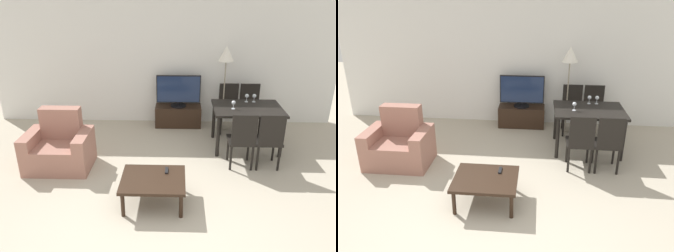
% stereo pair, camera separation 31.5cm
% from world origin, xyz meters
% --- Properties ---
extents(ground_plane, '(18.00, 18.00, 0.00)m').
position_xyz_m(ground_plane, '(0.00, 0.00, 0.00)').
color(ground_plane, '#B2A893').
extents(wall_back, '(6.90, 0.06, 2.70)m').
position_xyz_m(wall_back, '(0.00, 3.69, 1.35)').
color(wall_back, white).
rests_on(wall_back, ground_plane).
extents(armchair, '(0.98, 0.70, 0.90)m').
position_xyz_m(armchair, '(-1.52, 1.69, 0.31)').
color(armchair, '#9E6B5B').
rests_on(armchair, ground_plane).
extents(tv_stand, '(0.91, 0.39, 0.42)m').
position_xyz_m(tv_stand, '(0.31, 3.42, 0.21)').
color(tv_stand, black).
rests_on(tv_stand, ground_plane).
extents(tv, '(0.87, 0.30, 0.63)m').
position_xyz_m(tv, '(0.31, 3.42, 0.73)').
color(tv, black).
rests_on(tv, tv_stand).
extents(coffee_table, '(0.82, 0.69, 0.37)m').
position_xyz_m(coffee_table, '(0.00, 0.78, 0.32)').
color(coffee_table, black).
rests_on(coffee_table, ground_plane).
extents(dining_table, '(1.16, 0.86, 0.74)m').
position_xyz_m(dining_table, '(1.49, 2.48, 0.65)').
color(dining_table, black).
rests_on(dining_table, ground_plane).
extents(dining_chair_near, '(0.40, 0.40, 0.92)m').
position_xyz_m(dining_chair_near, '(1.28, 1.74, 0.51)').
color(dining_chair_near, black).
rests_on(dining_chair_near, ground_plane).
extents(dining_chair_far, '(0.40, 0.40, 0.92)m').
position_xyz_m(dining_chair_far, '(1.69, 3.22, 0.51)').
color(dining_chair_far, black).
rests_on(dining_chair_far, ground_plane).
extents(dining_chair_near_right, '(0.40, 0.40, 0.92)m').
position_xyz_m(dining_chair_near_right, '(1.69, 1.74, 0.51)').
color(dining_chair_near_right, black).
rests_on(dining_chair_near_right, ground_plane).
extents(dining_chair_far_left, '(0.40, 0.40, 0.92)m').
position_xyz_m(dining_chair_far_left, '(1.28, 3.22, 0.51)').
color(dining_chair_far_left, black).
rests_on(dining_chair_far_left, ground_plane).
extents(floor_lamp, '(0.29, 0.29, 1.63)m').
position_xyz_m(floor_lamp, '(1.19, 3.29, 1.39)').
color(floor_lamp, gray).
rests_on(floor_lamp, ground_plane).
extents(remote_primary, '(0.04, 0.15, 0.02)m').
position_xyz_m(remote_primary, '(0.17, 0.97, 0.38)').
color(remote_primary, black).
rests_on(remote_primary, coffee_table).
extents(wine_glass_left, '(0.07, 0.07, 0.15)m').
position_xyz_m(wine_glass_left, '(1.52, 2.76, 0.84)').
color(wine_glass_left, silver).
rests_on(wine_glass_left, dining_table).
extents(wine_glass_center, '(0.07, 0.07, 0.15)m').
position_xyz_m(wine_glass_center, '(1.23, 2.38, 0.84)').
color(wine_glass_center, silver).
rests_on(wine_glass_center, dining_table).
extents(wine_glass_right, '(0.07, 0.07, 0.15)m').
position_xyz_m(wine_glass_right, '(1.65, 2.76, 0.84)').
color(wine_glass_right, silver).
rests_on(wine_glass_right, dining_table).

